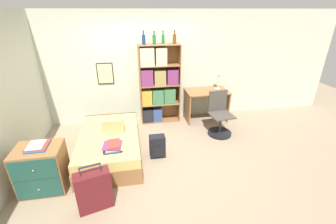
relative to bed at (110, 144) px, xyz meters
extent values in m
plane|color=gray|center=(0.75, -0.02, -0.24)|extent=(14.00, 14.00, 0.00)
cube|color=beige|center=(0.75, 1.53, 1.06)|extent=(10.00, 0.06, 2.60)
cube|color=black|center=(-0.09, 1.49, 0.99)|extent=(0.37, 0.02, 0.49)
cube|color=beige|center=(-0.09, 1.48, 0.99)|extent=(0.33, 0.01, 0.45)
cube|color=beige|center=(-1.50, -0.02, 1.06)|extent=(0.06, 10.00, 2.60)
cube|color=olive|center=(0.00, -0.02, -0.08)|extent=(1.09, 1.80, 0.30)
cube|color=tan|center=(0.00, -0.02, 0.15)|extent=(1.06, 1.77, 0.17)
cube|color=olive|center=(0.00, 0.86, 0.00)|extent=(1.09, 0.04, 0.48)
cube|color=tan|center=(0.09, 0.07, 0.37)|extent=(0.39, 0.18, 0.25)
torus|color=tan|center=(0.09, 0.07, 0.56)|extent=(0.23, 0.02, 0.23)
cube|color=#232328|center=(0.09, -0.54, 0.25)|extent=(0.32, 0.30, 0.01)
cube|color=#334C84|center=(0.09, -0.53, 0.27)|extent=(0.25, 0.34, 0.02)
cube|color=silver|center=(0.12, -0.54, 0.29)|extent=(0.28, 0.30, 0.02)
cube|color=#7A336B|center=(0.10, -0.54, 0.30)|extent=(0.27, 0.29, 0.02)
cube|color=#7A336B|center=(0.09, -0.55, 0.32)|extent=(0.32, 0.32, 0.01)
cube|color=#B2382D|center=(0.12, -0.53, 0.33)|extent=(0.22, 0.30, 0.02)
cube|color=#5B191E|center=(-0.15, -1.26, 0.06)|extent=(0.51, 0.32, 0.60)
cylinder|color=#2D2D33|center=(-0.27, -1.30, 0.43)|extent=(0.01, 0.01, 0.12)
cylinder|color=#2D2D33|center=(-0.02, -1.23, 0.43)|extent=(0.01, 0.01, 0.12)
cube|color=#2D2D33|center=(-0.15, -1.26, 0.49)|extent=(0.28, 0.09, 0.02)
cube|color=olive|center=(-0.96, -0.71, 0.13)|extent=(0.67, 0.51, 0.73)
cube|color=#1E4C42|center=(-0.96, -0.97, -0.04)|extent=(0.63, 0.01, 0.33)
sphere|color=#B2A893|center=(-0.96, -0.98, -0.04)|extent=(0.02, 0.02, 0.02)
cube|color=#1E4C42|center=(-0.96, -0.97, 0.30)|extent=(0.63, 0.01, 0.33)
sphere|color=#B2A893|center=(-0.96, -0.98, 0.30)|extent=(0.02, 0.02, 0.02)
cube|color=#334C84|center=(-0.95, -0.67, 0.50)|extent=(0.29, 0.35, 0.02)
cube|color=#B2382D|center=(-0.96, -0.68, 0.52)|extent=(0.31, 0.28, 0.01)
cube|color=beige|center=(-0.98, -0.67, 0.53)|extent=(0.23, 0.28, 0.01)
cube|color=olive|center=(0.70, 1.32, 0.70)|extent=(0.02, 0.33, 1.88)
cube|color=olive|center=(1.62, 1.32, 0.70)|extent=(0.02, 0.33, 1.88)
cube|color=olive|center=(1.16, 1.48, 0.70)|extent=(0.94, 0.01, 1.88)
cube|color=olive|center=(1.16, 1.32, -0.23)|extent=(0.91, 0.33, 0.02)
cube|color=olive|center=(1.16, 1.32, 0.23)|extent=(0.91, 0.33, 0.02)
cube|color=olive|center=(1.16, 1.32, 0.70)|extent=(0.91, 0.33, 0.02)
cube|color=olive|center=(1.16, 1.32, 1.18)|extent=(0.91, 0.33, 0.02)
cube|color=olive|center=(1.16, 1.32, 1.64)|extent=(0.91, 0.33, 0.02)
cube|color=#232328|center=(0.84, 1.30, -0.06)|extent=(0.24, 0.25, 0.32)
cube|color=#334C84|center=(1.08, 1.30, -0.06)|extent=(0.22, 0.25, 0.32)
cube|color=gold|center=(0.84, 1.30, 0.42)|extent=(0.24, 0.25, 0.36)
cube|color=#427A4C|center=(1.10, 1.30, 0.42)|extent=(0.27, 0.25, 0.36)
cube|color=#427A4C|center=(1.39, 1.30, 0.43)|extent=(0.27, 0.25, 0.37)
cube|color=#7A336B|center=(0.86, 1.30, 0.91)|extent=(0.28, 0.25, 0.38)
cube|color=#99894C|center=(1.16, 1.30, 0.89)|extent=(0.26, 0.25, 0.36)
cube|color=#7A336B|center=(1.46, 1.30, 0.89)|extent=(0.25, 0.25, 0.36)
cube|color=beige|center=(0.87, 1.30, 1.39)|extent=(0.32, 0.25, 0.41)
cube|color=beige|center=(1.19, 1.30, 1.38)|extent=(0.25, 0.25, 0.39)
cylinder|color=navy|center=(0.82, 1.29, 1.75)|extent=(0.07, 0.07, 0.20)
cylinder|color=navy|center=(0.82, 1.29, 1.88)|extent=(0.03, 0.03, 0.06)
cylinder|color=#232328|center=(0.82, 1.29, 1.93)|extent=(0.03, 0.03, 0.02)
cylinder|color=#1E6B2D|center=(1.05, 1.31, 1.74)|extent=(0.07, 0.07, 0.19)
cylinder|color=#1E6B2D|center=(1.05, 1.31, 1.87)|extent=(0.03, 0.03, 0.06)
cylinder|color=#232328|center=(1.05, 1.31, 1.91)|extent=(0.03, 0.03, 0.02)
cylinder|color=#1E6B2D|center=(1.25, 1.33, 1.74)|extent=(0.06, 0.06, 0.20)
cylinder|color=#1E6B2D|center=(1.25, 1.33, 1.87)|extent=(0.03, 0.03, 0.06)
cylinder|color=#232328|center=(1.25, 1.33, 1.92)|extent=(0.03, 0.03, 0.02)
cylinder|color=brown|center=(1.50, 1.28, 1.75)|extent=(0.08, 0.08, 0.20)
cylinder|color=brown|center=(1.50, 1.28, 1.88)|extent=(0.03, 0.03, 0.06)
cylinder|color=#232328|center=(1.50, 1.28, 1.92)|extent=(0.03, 0.03, 0.02)
cube|color=olive|center=(2.30, 1.17, 0.52)|extent=(1.02, 0.63, 0.02)
cube|color=olive|center=(1.81, 1.17, 0.14)|extent=(0.03, 0.59, 0.75)
cube|color=olive|center=(2.79, 1.17, 0.14)|extent=(0.03, 0.59, 0.75)
cylinder|color=#ADA89E|center=(2.59, 1.26, 0.54)|extent=(0.15, 0.15, 0.02)
cylinder|color=#ADA89E|center=(2.59, 1.26, 0.73)|extent=(0.02, 0.02, 0.35)
cone|color=#ADA89E|center=(2.64, 1.26, 0.93)|extent=(0.16, 0.13, 0.16)
cylinder|color=black|center=(2.37, 0.37, -0.21)|extent=(0.52, 0.52, 0.06)
cylinder|color=#333338|center=(2.37, 0.37, 0.00)|extent=(0.05, 0.05, 0.47)
cube|color=#47423D|center=(2.37, 0.37, 0.24)|extent=(0.52, 0.52, 0.03)
cube|color=#47423D|center=(2.35, 0.59, 0.50)|extent=(0.43, 0.08, 0.48)
cube|color=black|center=(0.88, -0.19, -0.02)|extent=(0.29, 0.19, 0.43)
cube|color=black|center=(0.88, -0.30, -0.08)|extent=(0.20, 0.03, 0.20)
camera|label=1|loc=(0.44, -3.77, 2.34)|focal=24.00mm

